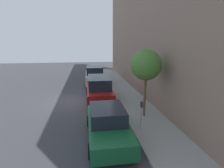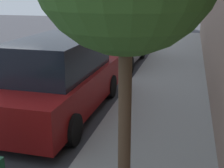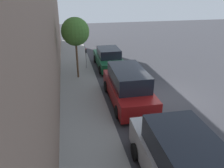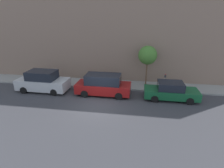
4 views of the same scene
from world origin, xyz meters
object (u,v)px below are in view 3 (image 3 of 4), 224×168
(parked_sedan_nearest, at_px, (109,58))
(street_tree, at_px, (75,32))
(parked_minivan_second, at_px, (128,86))
(parked_suv_third, at_px, (182,165))
(parking_meter_near, at_px, (86,56))

(parked_sedan_nearest, xyz_separation_m, street_tree, (2.53, 2.03, 2.51))
(parked_minivan_second, xyz_separation_m, parked_suv_third, (-0.02, 5.84, 0.01))
(parked_suv_third, distance_m, street_tree, 10.28)
(parked_sedan_nearest, height_order, parked_suv_third, parked_suv_third)
(parking_meter_near, distance_m, street_tree, 2.86)
(parked_sedan_nearest, distance_m, parked_minivan_second, 5.90)
(parked_sedan_nearest, bearing_deg, parking_meter_near, 9.82)
(parked_suv_third, distance_m, parking_meter_near, 11.56)
(street_tree, bearing_deg, parked_sedan_nearest, -141.31)
(parked_minivan_second, distance_m, parking_meter_near, 5.84)
(parked_sedan_nearest, xyz_separation_m, parking_meter_near, (1.77, 0.31, 0.36))
(parked_suv_third, height_order, street_tree, street_tree)
(parked_sedan_nearest, distance_m, parked_suv_third, 11.74)
(parked_minivan_second, distance_m, street_tree, 5.13)
(parked_suv_third, bearing_deg, parked_minivan_second, -89.79)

